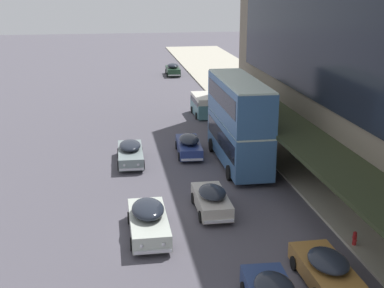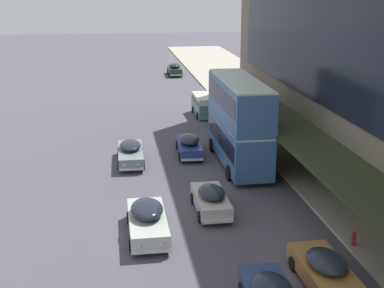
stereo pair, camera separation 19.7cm
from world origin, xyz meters
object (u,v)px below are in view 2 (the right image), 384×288
(sedan_lead_near, at_px, (175,69))
(sedan_second_near, at_px, (211,199))
(sedan_trailing_near, at_px, (189,145))
(vw_van, at_px, (204,104))
(transit_bus_kerbside_front, at_px, (239,120))
(sedan_oncoming_rear, at_px, (147,220))
(fire_hydrant, at_px, (354,239))
(sedan_trailing_mid, at_px, (131,152))
(sedan_oncoming_front, at_px, (324,269))

(sedan_lead_near, bearing_deg, sedan_second_near, -94.27)
(sedan_trailing_near, relative_size, vw_van, 1.04)
(transit_bus_kerbside_front, xyz_separation_m, sedan_oncoming_rear, (-6.98, -9.77, -2.43))
(sedan_oncoming_rear, bearing_deg, fire_hydrant, -16.84)
(vw_van, bearing_deg, sedan_oncoming_rear, -106.40)
(sedan_lead_near, distance_m, sedan_second_near, 44.66)
(sedan_trailing_near, height_order, fire_hydrant, sedan_trailing_near)
(sedan_oncoming_rear, height_order, fire_hydrant, sedan_oncoming_rear)
(sedan_second_near, distance_m, sedan_trailing_near, 10.23)
(sedan_oncoming_rear, bearing_deg, sedan_second_near, 31.14)
(sedan_second_near, xyz_separation_m, fire_hydrant, (5.99, -5.13, -0.26))
(sedan_second_near, height_order, sedan_trailing_near, sedan_trailing_near)
(transit_bus_kerbside_front, bearing_deg, vw_van, 89.59)
(transit_bus_kerbside_front, distance_m, vw_van, 14.45)
(sedan_oncoming_rear, distance_m, sedan_trailing_near, 13.04)
(sedan_trailing_mid, distance_m, sedan_lead_near, 36.17)
(sedan_lead_near, xyz_separation_m, sedan_second_near, (-3.33, -44.53, -0.05))
(fire_hydrant, bearing_deg, vw_van, 95.43)
(sedan_oncoming_rear, bearing_deg, vw_van, 73.60)
(transit_bus_kerbside_front, xyz_separation_m, sedan_trailing_mid, (-7.35, 1.56, -2.49))
(sedan_trailing_mid, height_order, sedan_trailing_near, sedan_trailing_near)
(transit_bus_kerbside_front, relative_size, sedan_second_near, 2.20)
(sedan_second_near, height_order, vw_van, vw_van)
(sedan_trailing_near, xyz_separation_m, fire_hydrant, (5.70, -15.35, -0.27))
(sedan_trailing_mid, bearing_deg, fire_hydrant, -54.88)
(vw_van, bearing_deg, fire_hydrant, -84.57)
(sedan_oncoming_rear, bearing_deg, sedan_oncoming_front, -39.59)
(sedan_second_near, relative_size, sedan_trailing_near, 0.90)
(sedan_oncoming_front, distance_m, sedan_second_near, 8.66)
(transit_bus_kerbside_front, relative_size, sedan_lead_near, 2.10)
(transit_bus_kerbside_front, distance_m, fire_hydrant, 13.25)
(sedan_oncoming_rear, xyz_separation_m, fire_hydrant, (9.65, -2.92, -0.31))
(sedan_oncoming_front, xyz_separation_m, sedan_lead_near, (-0.01, 52.53, 0.07))
(transit_bus_kerbside_front, height_order, sedan_oncoming_front, transit_bus_kerbside_front)
(sedan_oncoming_front, distance_m, sedan_oncoming_rear, 9.08)
(sedan_trailing_mid, height_order, sedan_lead_near, sedan_lead_near)
(sedan_lead_near, xyz_separation_m, fire_hydrant, (2.66, -49.66, -0.31))
(sedan_trailing_mid, bearing_deg, sedan_trailing_near, 14.34)
(sedan_lead_near, relative_size, sedan_trailing_near, 0.94)
(sedan_oncoming_front, distance_m, sedan_trailing_near, 18.47)
(transit_bus_kerbside_front, xyz_separation_m, sedan_lead_near, (0.01, 36.97, -2.43))
(sedan_trailing_near, bearing_deg, fire_hydrant, -69.63)
(vw_van, relative_size, fire_hydrant, 6.54)
(sedan_trailing_mid, xyz_separation_m, sedan_trailing_near, (4.32, 1.11, 0.03))
(sedan_oncoming_rear, height_order, vw_van, vw_van)
(transit_bus_kerbside_front, height_order, sedan_second_near, transit_bus_kerbside_front)
(transit_bus_kerbside_front, height_order, sedan_lead_near, transit_bus_kerbside_front)
(sedan_oncoming_front, bearing_deg, sedan_second_near, 112.65)
(vw_van, bearing_deg, sedan_lead_near, 90.24)
(sedan_second_near, bearing_deg, fire_hydrant, -40.59)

